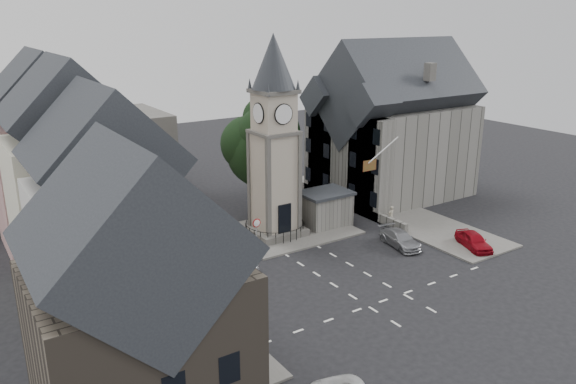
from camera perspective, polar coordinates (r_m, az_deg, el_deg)
ground at (r=40.93m, az=4.63°, el=-7.82°), size 120.00×120.00×0.00m
pavement_west at (r=40.51m, az=-15.15°, el=-8.59°), size 6.00×30.00×0.14m
pavement_east at (r=53.82m, az=9.56°, el=-1.61°), size 6.00×26.00×0.14m
central_island at (r=47.67m, az=0.18°, el=-3.89°), size 10.00×8.00×0.16m
road_markings at (r=37.23m, az=9.90°, el=-10.75°), size 20.00×8.00×0.01m
clock_tower at (r=44.57m, az=-1.42°, el=5.39°), size 4.86×4.86×16.25m
stone_shelter at (r=48.57m, az=3.76°, el=-1.67°), size 4.30×3.30×3.08m
town_tree at (r=50.01m, az=-2.50°, el=5.37°), size 7.20×7.20×10.80m
warning_sign_post at (r=42.64m, az=-3.21°, el=-3.76°), size 0.70×0.19×2.85m
terrace_pink at (r=46.95m, az=-23.18°, el=2.67°), size 8.10×7.60×12.80m
terrace_cream at (r=39.33m, az=-20.97°, el=0.25°), size 8.10×7.60×12.80m
terrace_tudor at (r=32.05m, az=-17.65°, el=-3.97°), size 8.10×7.60×12.00m
building_sw_stone at (r=24.17m, az=-14.82°, el=-13.22°), size 8.60×7.60×10.40m
backdrop_west at (r=59.64m, az=-21.79°, el=3.19°), size 20.00×10.00×8.00m
east_building at (r=56.70m, az=10.52°, el=5.81°), size 14.40×11.40×12.60m
east_boundary_wall at (r=53.37m, az=5.91°, el=-1.19°), size 0.40×16.00×0.90m
flagpole at (r=46.47m, az=9.66°, el=4.24°), size 3.68×0.10×2.74m
car_west_blue at (r=35.98m, az=-10.94°, el=-10.56°), size 4.39×4.14×1.47m
car_west_silver at (r=34.34m, az=-9.57°, el=-12.10°), size 4.11×2.93×1.29m
car_west_grey at (r=40.86m, az=-14.06°, el=-7.32°), size 5.29×3.45×1.35m
car_island_silver at (r=41.34m, az=-5.29°, el=-6.41°), size 2.03×4.75×1.52m
car_island_east at (r=45.32m, az=11.31°, el=-4.69°), size 2.36×4.42×1.22m
car_east_red at (r=46.34m, az=18.35°, el=-4.70°), size 2.84×4.17×1.32m
pedestrian at (r=49.51m, az=10.40°, el=-2.38°), size 0.67×0.47×1.75m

